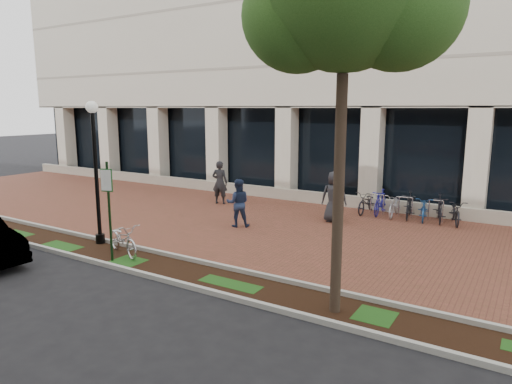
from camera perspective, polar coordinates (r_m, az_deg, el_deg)
The scene contains 12 objects.
ground at distance 16.36m, azimuth 1.92°, elevation -4.26°, with size 120.00×120.00×0.00m, color black.
brick_plaza at distance 16.36m, azimuth 1.92°, elevation -4.24°, with size 40.00×9.00×0.01m, color brown.
planting_strip at distance 12.28m, azimuth -10.51°, elevation -9.48°, with size 40.00×1.50×0.01m, color black.
curb_plaza_side at distance 12.79m, azimuth -8.24°, elevation -8.33°, with size 40.00×0.12×0.12m, color #AFAEA5.
curb_street_side at distance 11.75m, azimuth -13.00°, elevation -10.22°, with size 40.00×0.12×0.12m, color #AFAEA5.
parking_sign at distance 12.87m, azimuth -17.97°, elevation -0.93°, with size 0.34×0.07×2.76m.
lamppost at distance 14.62m, azimuth -19.42°, elevation 3.21°, with size 0.36×0.36×4.36m.
locked_bicycle at distance 13.66m, azimuth -16.28°, elevation -5.63°, with size 0.62×1.79×0.94m, color silver.
pedestrian_left at distance 19.97m, azimuth -4.55°, elevation 1.20°, with size 0.69×0.46×1.90m, color #242529.
pedestrian_mid at distance 16.09m, azimuth -2.27°, elevation -1.38°, with size 0.83×0.65×1.71m, color navy.
pedestrian_right at distance 16.97m, azimuth 9.72°, elevation -0.58°, with size 0.93×0.60×1.90m, color #28282D.
bike_rack_cluster at distance 18.32m, azimuth 18.59°, elevation -1.70°, with size 4.15×1.81×1.00m.
Camera 1 is at (7.83, -13.74, 4.16)m, focal length 32.00 mm.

